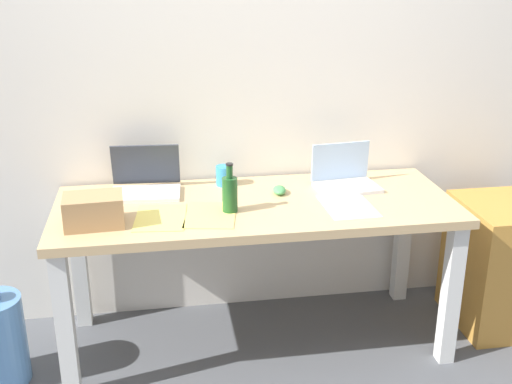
{
  "coord_description": "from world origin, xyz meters",
  "views": [
    {
      "loc": [
        -0.42,
        -2.64,
        1.77
      ],
      "look_at": [
        0.0,
        0.0,
        0.77
      ],
      "focal_mm": 44.92,
      "sensor_mm": 36.0,
      "label": 1
    }
  ],
  "objects_px": {
    "laptop_right": "(345,178)",
    "desk": "(256,222)",
    "coffee_mug": "(224,176)",
    "laptop_left": "(146,183)",
    "filing_cabinet": "(499,264)",
    "beer_bottle": "(230,193)",
    "cardboard_box": "(94,210)",
    "computer_mouse": "(279,190)"
  },
  "relations": [
    {
      "from": "laptop_right",
      "to": "desk",
      "type": "bearing_deg",
      "value": -163.58
    },
    {
      "from": "desk",
      "to": "laptop_right",
      "type": "height_order",
      "value": "laptop_right"
    },
    {
      "from": "laptop_right",
      "to": "coffee_mug",
      "type": "height_order",
      "value": "laptop_right"
    },
    {
      "from": "laptop_left",
      "to": "laptop_right",
      "type": "xyz_separation_m",
      "value": [
        0.94,
        -0.07,
        -0.0
      ]
    },
    {
      "from": "filing_cabinet",
      "to": "laptop_right",
      "type": "bearing_deg",
      "value": 169.64
    },
    {
      "from": "beer_bottle",
      "to": "cardboard_box",
      "type": "height_order",
      "value": "beer_bottle"
    },
    {
      "from": "cardboard_box",
      "to": "coffee_mug",
      "type": "height_order",
      "value": "cardboard_box"
    },
    {
      "from": "computer_mouse",
      "to": "filing_cabinet",
      "type": "distance_m",
      "value": 1.18
    },
    {
      "from": "desk",
      "to": "beer_bottle",
      "type": "height_order",
      "value": "beer_bottle"
    },
    {
      "from": "computer_mouse",
      "to": "coffee_mug",
      "type": "distance_m",
      "value": 0.29
    },
    {
      "from": "laptop_right",
      "to": "cardboard_box",
      "type": "height_order",
      "value": "laptop_right"
    },
    {
      "from": "filing_cabinet",
      "to": "cardboard_box",
      "type": "bearing_deg",
      "value": -175.86
    },
    {
      "from": "computer_mouse",
      "to": "filing_cabinet",
      "type": "height_order",
      "value": "computer_mouse"
    },
    {
      "from": "laptop_right",
      "to": "beer_bottle",
      "type": "bearing_deg",
      "value": -159.14
    },
    {
      "from": "beer_bottle",
      "to": "cardboard_box",
      "type": "xyz_separation_m",
      "value": [
        -0.57,
        -0.06,
        -0.02
      ]
    },
    {
      "from": "laptop_left",
      "to": "computer_mouse",
      "type": "xyz_separation_m",
      "value": [
        0.61,
        -0.11,
        -0.03
      ]
    },
    {
      "from": "cardboard_box",
      "to": "filing_cabinet",
      "type": "bearing_deg",
      "value": 4.14
    },
    {
      "from": "desk",
      "to": "laptop_left",
      "type": "distance_m",
      "value": 0.55
    },
    {
      "from": "computer_mouse",
      "to": "coffee_mug",
      "type": "xyz_separation_m",
      "value": [
        -0.24,
        0.16,
        0.03
      ]
    },
    {
      "from": "desk",
      "to": "coffee_mug",
      "type": "distance_m",
      "value": 0.31
    },
    {
      "from": "cardboard_box",
      "to": "laptop_left",
      "type": "bearing_deg",
      "value": 59.43
    },
    {
      "from": "laptop_left",
      "to": "filing_cabinet",
      "type": "height_order",
      "value": "laptop_left"
    },
    {
      "from": "laptop_left",
      "to": "filing_cabinet",
      "type": "bearing_deg",
      "value": -7.07
    },
    {
      "from": "desk",
      "to": "computer_mouse",
      "type": "relative_size",
      "value": 17.91
    },
    {
      "from": "desk",
      "to": "cardboard_box",
      "type": "relative_size",
      "value": 7.5
    },
    {
      "from": "laptop_right",
      "to": "cardboard_box",
      "type": "relative_size",
      "value": 1.3
    },
    {
      "from": "filing_cabinet",
      "to": "desk",
      "type": "bearing_deg",
      "value": 179.6
    },
    {
      "from": "laptop_right",
      "to": "filing_cabinet",
      "type": "xyz_separation_m",
      "value": [
        0.77,
        -0.14,
        -0.45
      ]
    },
    {
      "from": "coffee_mug",
      "to": "beer_bottle",
      "type": "bearing_deg",
      "value": -92.36
    },
    {
      "from": "coffee_mug",
      "to": "filing_cabinet",
      "type": "distance_m",
      "value": 1.44
    },
    {
      "from": "desk",
      "to": "beer_bottle",
      "type": "relative_size",
      "value": 8.21
    },
    {
      "from": "laptop_right",
      "to": "filing_cabinet",
      "type": "height_order",
      "value": "laptop_right"
    },
    {
      "from": "laptop_left",
      "to": "computer_mouse",
      "type": "bearing_deg",
      "value": -9.96
    },
    {
      "from": "desk",
      "to": "laptop_left",
      "type": "relative_size",
      "value": 5.42
    },
    {
      "from": "laptop_right",
      "to": "coffee_mug",
      "type": "distance_m",
      "value": 0.58
    },
    {
      "from": "laptop_left",
      "to": "cardboard_box",
      "type": "height_order",
      "value": "laptop_left"
    },
    {
      "from": "coffee_mug",
      "to": "filing_cabinet",
      "type": "height_order",
      "value": "coffee_mug"
    },
    {
      "from": "desk",
      "to": "beer_bottle",
      "type": "xyz_separation_m",
      "value": [
        -0.13,
        -0.09,
        0.18
      ]
    },
    {
      "from": "laptop_right",
      "to": "beer_bottle",
      "type": "distance_m",
      "value": 0.62
    },
    {
      "from": "laptop_right",
      "to": "computer_mouse",
      "type": "distance_m",
      "value": 0.33
    },
    {
      "from": "desk",
      "to": "cardboard_box",
      "type": "xyz_separation_m",
      "value": [
        -0.69,
        -0.15,
        0.16
      ]
    },
    {
      "from": "desk",
      "to": "beer_bottle",
      "type": "distance_m",
      "value": 0.24
    }
  ]
}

